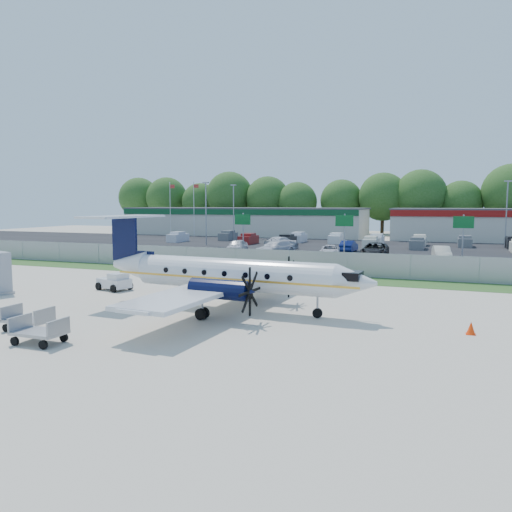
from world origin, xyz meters
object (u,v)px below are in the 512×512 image
(aircraft, at_px, (228,274))
(baggage_cart_near, at_px, (28,319))
(pushback_tug, at_px, (115,282))
(baggage_cart_far, at_px, (39,332))

(aircraft, xyz_separation_m, baggage_cart_near, (-6.92, -7.74, -1.50))
(aircraft, relative_size, pushback_tug, 6.76)
(aircraft, height_order, baggage_cart_far, aircraft)
(aircraft, relative_size, baggage_cart_near, 7.80)
(baggage_cart_near, xyz_separation_m, baggage_cart_far, (2.23, -1.58, 0.01))
(pushback_tug, relative_size, baggage_cart_near, 1.15)
(pushback_tug, height_order, baggage_cart_far, pushback_tug)
(aircraft, distance_m, baggage_cart_far, 10.54)
(baggage_cart_near, bearing_deg, aircraft, 48.19)
(pushback_tug, bearing_deg, aircraft, -16.80)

